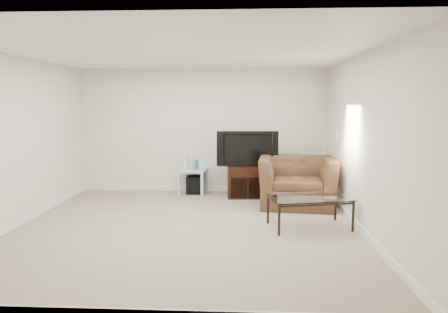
{
  "coord_description": "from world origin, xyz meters",
  "views": [
    {
      "loc": [
        0.84,
        -5.59,
        1.8
      ],
      "look_at": [
        0.5,
        1.2,
        0.9
      ],
      "focal_mm": 32.0,
      "sensor_mm": 36.0,
      "label": 1
    }
  ],
  "objects_px": {
    "subwoofer": "(195,185)",
    "tv_stand": "(247,181)",
    "recliner": "(297,173)",
    "television": "(247,148)",
    "side_table": "(193,181)",
    "coffee_table": "(309,212)"
  },
  "relations": [
    {
      "from": "side_table",
      "to": "subwoofer",
      "type": "xyz_separation_m",
      "value": [
        0.03,
        0.02,
        -0.07
      ]
    },
    {
      "from": "subwoofer",
      "to": "coffee_table",
      "type": "distance_m",
      "value": 2.91
    },
    {
      "from": "side_table",
      "to": "subwoofer",
      "type": "distance_m",
      "value": 0.08
    },
    {
      "from": "television",
      "to": "side_table",
      "type": "height_order",
      "value": "television"
    },
    {
      "from": "television",
      "to": "recliner",
      "type": "distance_m",
      "value": 1.13
    },
    {
      "from": "tv_stand",
      "to": "side_table",
      "type": "relative_size",
      "value": 1.45
    },
    {
      "from": "tv_stand",
      "to": "side_table",
      "type": "bearing_deg",
      "value": 163.51
    },
    {
      "from": "side_table",
      "to": "coffee_table",
      "type": "xyz_separation_m",
      "value": [
        1.97,
        -2.15,
        -0.02
      ]
    },
    {
      "from": "recliner",
      "to": "television",
      "type": "bearing_deg",
      "value": 152.11
    },
    {
      "from": "subwoofer",
      "to": "tv_stand",
      "type": "bearing_deg",
      "value": -13.34
    },
    {
      "from": "television",
      "to": "side_table",
      "type": "relative_size",
      "value": 2.09
    },
    {
      "from": "tv_stand",
      "to": "subwoofer",
      "type": "bearing_deg",
      "value": 162.25
    },
    {
      "from": "tv_stand",
      "to": "recliner",
      "type": "xyz_separation_m",
      "value": [
        0.89,
        -0.62,
        0.27
      ]
    },
    {
      "from": "recliner",
      "to": "subwoofer",
      "type": "bearing_deg",
      "value": 161.43
    },
    {
      "from": "tv_stand",
      "to": "recliner",
      "type": "relative_size",
      "value": 0.56
    },
    {
      "from": "television",
      "to": "side_table",
      "type": "xyz_separation_m",
      "value": [
        -1.08,
        0.26,
        -0.71
      ]
    },
    {
      "from": "television",
      "to": "subwoofer",
      "type": "xyz_separation_m",
      "value": [
        -1.04,
        0.28,
        -0.78
      ]
    },
    {
      "from": "side_table",
      "to": "coffee_table",
      "type": "height_order",
      "value": "side_table"
    },
    {
      "from": "tv_stand",
      "to": "coffee_table",
      "type": "distance_m",
      "value": 2.12
    },
    {
      "from": "television",
      "to": "recliner",
      "type": "height_order",
      "value": "television"
    },
    {
      "from": "television",
      "to": "coffee_table",
      "type": "relative_size",
      "value": 0.93
    },
    {
      "from": "side_table",
      "to": "television",
      "type": "bearing_deg",
      "value": -13.62
    }
  ]
}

